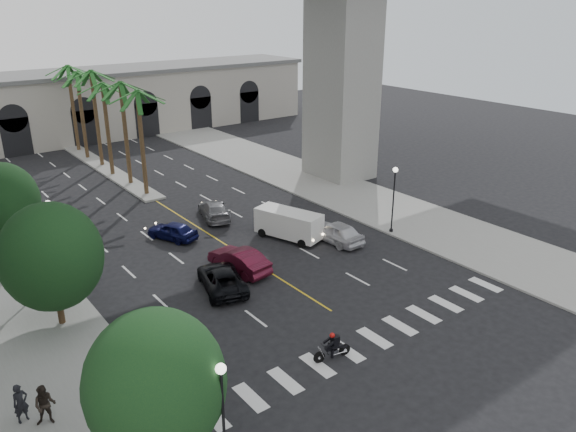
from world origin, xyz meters
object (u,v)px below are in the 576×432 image
object	(u,v)px
lamp_post_left_far	(53,232)
cargo_van	(289,223)
traffic_signal_far	(151,346)
pedestrian_a	(21,403)
car_d	(214,210)
car_c	(222,278)
car_b	(239,260)
car_a	(336,232)
motorcycle_rider	(333,347)
traffic_signal_near	(193,392)
lamp_post_right	(394,194)
pedestrian_b	(45,405)
lamp_post_left_near	(223,414)
car_e	(172,231)

from	to	relation	value
lamp_post_left_far	cargo_van	size ratio (longest dim) A/B	0.98
traffic_signal_far	lamp_post_left_far	bearing A→B (deg)	90.40
cargo_van	pedestrian_a	xyz separation A→B (m)	(-21.16, -9.03, -0.17)
car_d	car_c	bearing A→B (deg)	80.13
car_d	cargo_van	world-z (taller)	cargo_van
lamp_post_left_far	car_b	size ratio (longest dim) A/B	1.10
traffic_signal_far	cargo_van	world-z (taller)	traffic_signal_far
car_a	car_c	xyz separation A→B (m)	(-10.57, -1.16, -0.09)
car_b	cargo_van	size ratio (longest dim) A/B	0.89
traffic_signal_far	motorcycle_rider	size ratio (longest dim) A/B	1.74
traffic_signal_near	car_c	size ratio (longest dim) A/B	0.71
traffic_signal_near	car_a	xyz separation A→B (m)	(18.18, 11.89, -1.70)
lamp_post_right	pedestrian_a	xyz separation A→B (m)	(-28.09, -5.03, -2.17)
car_b	pedestrian_a	world-z (taller)	pedestrian_a
lamp_post_right	car_a	size ratio (longest dim) A/B	1.13
car_d	pedestrian_a	bearing A→B (deg)	58.76
pedestrian_b	motorcycle_rider	bearing A→B (deg)	9.17
lamp_post_left_near	car_b	size ratio (longest dim) A/B	1.10
lamp_post_left_far	traffic_signal_near	size ratio (longest dim) A/B	1.47
car_b	car_c	world-z (taller)	car_b
lamp_post_left_near	pedestrian_b	bearing A→B (deg)	122.11
car_a	car_d	world-z (taller)	car_a
car_b	car_e	distance (m)	7.67
lamp_post_left_far	lamp_post_right	world-z (taller)	same
motorcycle_rider	cargo_van	bearing A→B (deg)	71.76
car_c	lamp_post_left_far	bearing A→B (deg)	-28.79
motorcycle_rider	car_a	bearing A→B (deg)	58.52
lamp_post_right	car_b	world-z (taller)	lamp_post_right
car_e	lamp_post_left_far	bearing A→B (deg)	-15.66
car_a	pedestrian_b	distance (m)	23.90
car_c	cargo_van	distance (m)	9.01
lamp_post_left_far	car_a	bearing A→B (deg)	-19.88
traffic_signal_far	pedestrian_b	size ratio (longest dim) A/B	1.94
pedestrian_a	lamp_post_left_far	bearing A→B (deg)	54.66
traffic_signal_near	cargo_van	distance (m)	21.46
motorcycle_rider	pedestrian_b	world-z (taller)	pedestrian_b
lamp_post_left_far	pedestrian_a	xyz separation A→B (m)	(-5.29, -13.03, -2.17)
lamp_post_left_far	car_b	xyz separation A→B (m)	(9.90, -6.35, -2.42)
lamp_post_right	traffic_signal_far	xyz separation A→B (m)	(-22.70, -6.50, -0.71)
car_c	motorcycle_rider	bearing A→B (deg)	110.53
car_b	car_d	xyz separation A→B (m)	(3.58, 9.49, -0.07)
traffic_signal_far	pedestrian_a	distance (m)	5.77
traffic_signal_near	car_c	distance (m)	13.27
lamp_post_left_far	car_e	bearing A→B (deg)	8.03
car_d	traffic_signal_far	bearing A→B (deg)	70.83
motorcycle_rider	car_a	distance (m)	14.72
motorcycle_rider	traffic_signal_near	bearing A→B (deg)	-162.62
traffic_signal_near	car_a	bearing A→B (deg)	33.18
traffic_signal_near	lamp_post_left_near	bearing A→B (deg)	-92.29
car_b	car_c	xyz separation A→B (m)	(-2.19, -1.43, -0.09)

